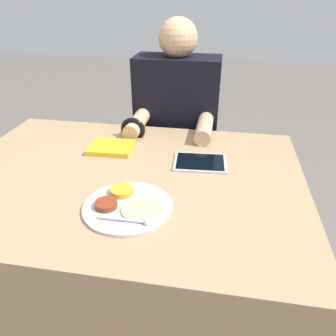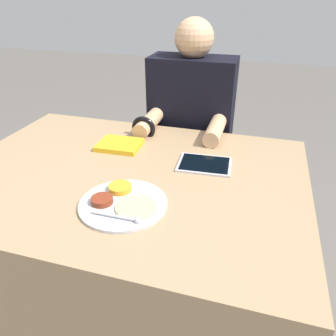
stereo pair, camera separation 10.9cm
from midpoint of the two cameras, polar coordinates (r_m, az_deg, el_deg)
name	(u,v)px [view 2 (the right image)]	position (r m, az deg, el deg)	size (l,w,h in m)	color
ground_plane	(136,309)	(1.69, -3.54, -23.38)	(12.00, 12.00, 0.00)	#605B56
dining_table	(132,250)	(1.41, -4.01, -14.10)	(1.27, 0.92, 0.75)	#9E7F5B
thali_tray	(122,202)	(1.01, -4.90, -6.11)	(0.27, 0.27, 0.03)	#B7BABF
red_notebook	(120,145)	(1.37, -6.20, 3.92)	(0.18, 0.15, 0.02)	silver
tablet_device	(205,164)	(1.24, 8.90, 0.57)	(0.21, 0.16, 0.01)	#B7B7BC
person_diner	(190,149)	(1.77, 5.59, 3.23)	(0.42, 0.44, 1.22)	black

